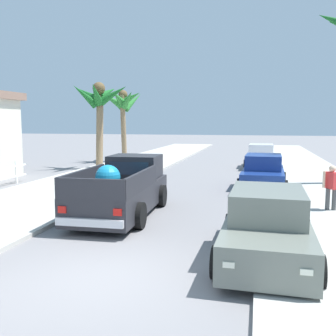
% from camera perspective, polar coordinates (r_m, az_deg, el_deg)
% --- Properties ---
extents(ground_plane, '(160.00, 160.00, 0.00)m').
position_cam_1_polar(ground_plane, '(7.82, -9.26, -15.59)').
color(ground_plane, slate).
extents(sidewalk_left, '(4.95, 60.00, 0.12)m').
position_cam_1_polar(sidewalk_left, '(20.56, -10.11, -1.34)').
color(sidewalk_left, '#B2AFA8').
rests_on(sidewalk_left, ground).
extents(sidewalk_right, '(4.95, 60.00, 0.12)m').
position_cam_1_polar(sidewalk_right, '(19.05, 20.62, -2.34)').
color(sidewalk_right, '#B2AFA8').
rests_on(sidewalk_right, ground).
extents(curb_left, '(0.16, 60.00, 0.10)m').
position_cam_1_polar(curb_left, '(20.16, -7.30, -1.48)').
color(curb_left, silver).
rests_on(curb_left, ground).
extents(curb_right, '(0.16, 60.00, 0.10)m').
position_cam_1_polar(curb_right, '(18.94, 17.39, -2.29)').
color(curb_right, silver).
rests_on(curb_right, ground).
extents(pickup_truck, '(2.35, 5.27, 1.80)m').
position_cam_1_polar(pickup_truck, '(12.43, -6.73, -3.27)').
color(pickup_truck, '#28282D').
rests_on(pickup_truck, ground).
extents(car_right_near, '(2.14, 4.31, 1.54)m').
position_cam_1_polar(car_right_near, '(17.42, 14.06, -0.76)').
color(car_right_near, navy).
rests_on(car_right_near, ground).
extents(car_left_mid, '(2.09, 4.29, 1.54)m').
position_cam_1_polar(car_left_mid, '(25.54, 13.75, 1.64)').
color(car_left_mid, silver).
rests_on(car_left_mid, ground).
extents(car_right_mid, '(2.09, 4.29, 1.54)m').
position_cam_1_polar(car_right_mid, '(8.61, 14.62, -8.60)').
color(car_right_mid, slate).
rests_on(car_right_mid, ground).
extents(palm_tree_left_fore, '(3.99, 3.74, 5.45)m').
position_cam_1_polar(palm_tree_left_fore, '(24.42, -10.44, 9.86)').
color(palm_tree_left_fore, '#846B4C').
rests_on(palm_tree_left_fore, ground).
extents(palm_tree_left_mid, '(3.40, 3.69, 5.32)m').
position_cam_1_polar(palm_tree_left_mid, '(28.39, -6.80, 9.65)').
color(palm_tree_left_mid, '#846B4C').
rests_on(palm_tree_left_mid, ground).
extents(pedestrian, '(0.57, 0.44, 1.59)m').
position_cam_1_polar(pedestrian, '(13.45, 23.33, -2.49)').
color(pedestrian, '#4C4C4C').
rests_on(pedestrian, ground).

